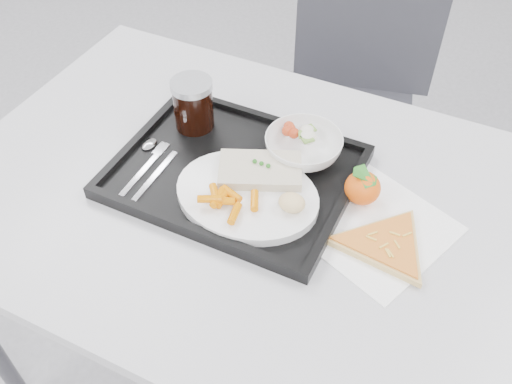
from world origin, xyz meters
The scene contains 14 objects.
table centered at (0.00, 0.30, 0.68)m, with size 1.20×0.80×0.75m.
chair centered at (-0.04, 1.00, 0.54)m, with size 0.51×0.51×0.93m.
tray centered at (-0.06, 0.33, 0.76)m, with size 0.45×0.35×0.03m.
dinner_plate centered at (-0.01, 0.27, 0.77)m, with size 0.27×0.27×0.02m.
fish_fillet centered at (-0.01, 0.33, 0.79)m, with size 0.18×0.15×0.03m.
bread_roll centered at (0.08, 0.27, 0.80)m, with size 0.06×0.06×0.03m.
salad_bowl centered at (0.04, 0.42, 0.79)m, with size 0.15×0.15×0.05m.
cola_glass centered at (-0.20, 0.41, 0.82)m, with size 0.08×0.08×0.11m.
cutlery centered at (-0.22, 0.28, 0.77)m, with size 0.08×0.17×0.01m.
napkin centered at (0.21, 0.32, 0.75)m, with size 0.32×0.31×0.00m.
tangerine centered at (0.18, 0.37, 0.79)m, with size 0.09×0.09×0.07m.
pizza_slice centered at (0.25, 0.28, 0.76)m, with size 0.28×0.28×0.02m.
carrot_pile centered at (-0.03, 0.23, 0.80)m, with size 0.11×0.09×0.02m.
salad_contents centered at (0.02, 0.45, 0.80)m, with size 0.08×0.06×0.03m.
Camera 1 is at (0.32, -0.37, 1.53)m, focal length 40.00 mm.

